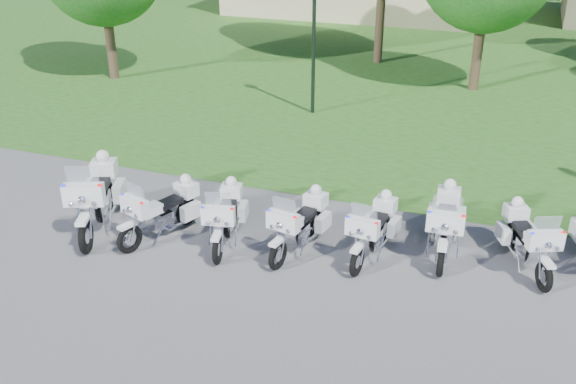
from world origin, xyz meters
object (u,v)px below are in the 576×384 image
(motorcycle_5, at_px, (446,222))
(motorcycle_6, at_px, (527,238))
(motorcycle_0, at_px, (97,195))
(motorcycle_4, at_px, (374,228))
(motorcycle_2, at_px, (226,215))
(motorcycle_1, at_px, (163,210))
(motorcycle_3, at_px, (300,223))
(lamp_post, at_px, (314,10))

(motorcycle_5, relative_size, motorcycle_6, 1.17)
(motorcycle_5, height_order, motorcycle_6, motorcycle_5)
(motorcycle_0, relative_size, motorcycle_5, 1.08)
(motorcycle_0, distance_m, motorcycle_4, 5.90)
(motorcycle_2, xyz_separation_m, motorcycle_5, (4.29, 1.16, 0.05))
(motorcycle_2, bearing_deg, motorcycle_1, -3.12)
(motorcycle_1, distance_m, motorcycle_3, 2.90)
(motorcycle_4, relative_size, motorcycle_6, 1.06)
(motorcycle_5, bearing_deg, motorcycle_2, 10.68)
(motorcycle_6, bearing_deg, lamp_post, -71.66)
(lamp_post, bearing_deg, motorcycle_4, -64.13)
(motorcycle_4, bearing_deg, motorcycle_6, -161.19)
(motorcycle_1, relative_size, motorcycle_5, 0.90)
(motorcycle_0, bearing_deg, motorcycle_5, 170.38)
(motorcycle_3, bearing_deg, motorcycle_1, 19.10)
(motorcycle_1, distance_m, motorcycle_4, 4.37)
(motorcycle_4, bearing_deg, lamp_post, -57.37)
(motorcycle_6, relative_size, lamp_post, 0.45)
(motorcycle_4, height_order, motorcycle_6, motorcycle_6)
(motorcycle_2, bearing_deg, motorcycle_0, -6.39)
(motorcycle_0, bearing_deg, lamp_post, -123.56)
(motorcycle_6, bearing_deg, motorcycle_2, -12.86)
(motorcycle_2, bearing_deg, motorcycle_6, 177.04)
(motorcycle_2, bearing_deg, motorcycle_3, 174.20)
(motorcycle_0, relative_size, motorcycle_2, 1.20)
(motorcycle_3, distance_m, motorcycle_5, 2.90)
(motorcycle_3, relative_size, motorcycle_6, 1.07)
(motorcycle_0, distance_m, motorcycle_6, 8.82)
(motorcycle_0, distance_m, motorcycle_5, 7.30)
(motorcycle_1, height_order, motorcycle_6, motorcycle_1)
(motorcycle_0, relative_size, motorcycle_1, 1.20)
(motorcycle_0, xyz_separation_m, lamp_post, (1.88, 9.02, 2.54))
(motorcycle_6, height_order, lamp_post, lamp_post)
(motorcycle_5, bearing_deg, lamp_post, -59.41)
(motorcycle_2, distance_m, motorcycle_3, 1.56)
(motorcycle_6, bearing_deg, motorcycle_1, -12.88)
(motorcycle_3, height_order, lamp_post, lamp_post)
(motorcycle_3, distance_m, motorcycle_6, 4.39)
(motorcycle_2, distance_m, lamp_post, 9.10)
(motorcycle_4, bearing_deg, motorcycle_3, 18.51)
(motorcycle_3, bearing_deg, motorcycle_4, -158.51)
(motorcycle_5, bearing_deg, motorcycle_0, 7.69)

